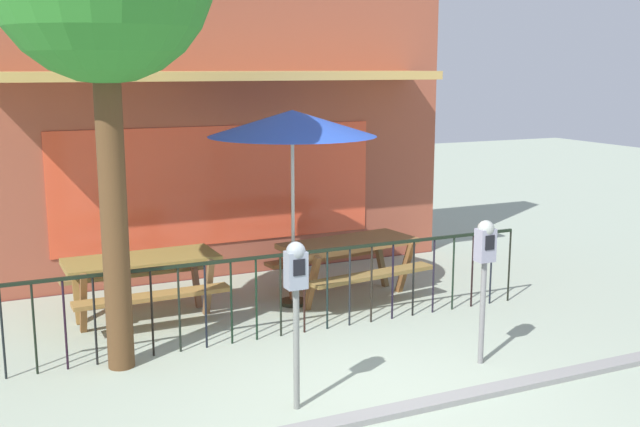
# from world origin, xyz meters

# --- Properties ---
(ground) EXTENTS (40.00, 40.00, 0.00)m
(ground) POSITION_xyz_m (0.00, 0.00, 0.00)
(ground) COLOR #97A591
(pub_storefront) EXTENTS (7.28, 1.51, 5.61)m
(pub_storefront) POSITION_xyz_m (0.00, 4.78, 2.79)
(pub_storefront) COLOR #552724
(pub_storefront) RESTS_ON ground
(patio_fence_front) EXTENTS (6.14, 0.04, 0.97)m
(patio_fence_front) POSITION_xyz_m (0.00, 1.83, 0.66)
(patio_fence_front) COLOR black
(patio_fence_front) RESTS_ON ground
(picnic_table_left) EXTENTS (1.83, 1.40, 0.79)m
(picnic_table_left) POSITION_xyz_m (-1.44, 3.08, 0.61)
(picnic_table_left) COLOR olive
(picnic_table_left) RESTS_ON ground
(picnic_table_right) EXTENTS (1.97, 1.59, 0.79)m
(picnic_table_right) POSITION_xyz_m (1.21, 2.84, 0.61)
(picnic_table_right) COLOR brown
(picnic_table_right) RESTS_ON ground
(patio_umbrella) EXTENTS (2.11, 2.11, 2.50)m
(patio_umbrella) POSITION_xyz_m (0.44, 2.87, 2.32)
(patio_umbrella) COLOR black
(patio_umbrella) RESTS_ON ground
(parking_meter_near) EXTENTS (0.18, 0.17, 1.51)m
(parking_meter_near) POSITION_xyz_m (1.44, 0.22, 1.16)
(parking_meter_near) COLOR slate
(parking_meter_near) RESTS_ON ground
(parking_meter_far) EXTENTS (0.18, 0.17, 1.54)m
(parking_meter_far) POSITION_xyz_m (-0.71, 0.03, 1.19)
(parking_meter_far) COLOR slate
(parking_meter_far) RESTS_ON ground
(curb_edge) EXTENTS (10.19, 0.20, 0.11)m
(curb_edge) POSITION_xyz_m (0.00, -0.43, 0.00)
(curb_edge) COLOR gray
(curb_edge) RESTS_ON ground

